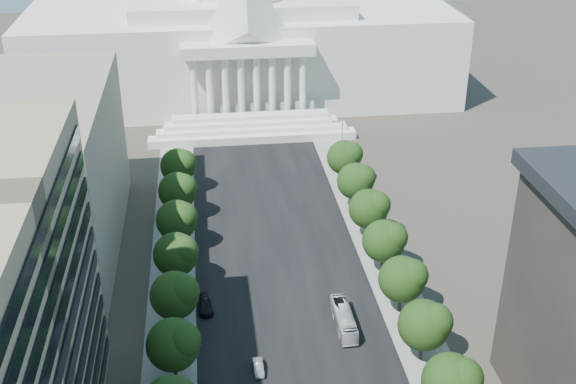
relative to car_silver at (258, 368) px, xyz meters
name	(u,v)px	position (x,y,z in m)	size (l,w,h in m)	color
road_asphalt	(278,260)	(6.12, 29.80, -0.66)	(30.00, 260.00, 0.01)	black
sidewalk_left	(173,267)	(-12.88, 29.80, -0.66)	(8.00, 260.00, 0.02)	gray
sidewalk_right	(379,253)	(25.12, 29.80, -0.66)	(8.00, 260.00, 0.02)	gray
capitol	(241,25)	(6.12, 124.69, 19.35)	(120.00, 56.00, 73.00)	white
office_block_left_far	(4,176)	(-41.88, 39.80, 14.34)	(38.00, 52.00, 30.00)	gray
tree_l_e	(175,344)	(-11.54, -0.39, 5.79)	(7.79, 7.60, 9.97)	#33261C
tree_l_f	(176,294)	(-11.54, 11.61, 5.79)	(7.79, 7.60, 9.97)	#33261C
tree_l_g	(177,253)	(-11.54, 23.61, 5.79)	(7.79, 7.60, 9.97)	#33261C
tree_l_h	(178,219)	(-11.54, 35.61, 5.79)	(7.79, 7.60, 9.97)	#33261C
tree_l_i	(179,190)	(-11.54, 47.61, 5.79)	(7.79, 7.60, 9.97)	#33261C
tree_l_j	(180,165)	(-11.54, 59.61, 5.79)	(7.79, 7.60, 9.97)	#33261C
tree_r_d	(454,380)	(24.46, -12.39, 5.79)	(7.79, 7.60, 9.97)	#33261C
tree_r_e	(426,324)	(24.46, -0.39, 5.79)	(7.79, 7.60, 9.97)	#33261C
tree_r_f	(404,278)	(24.46, 11.61, 5.79)	(7.79, 7.60, 9.97)	#33261C
tree_r_g	(386,240)	(24.46, 23.61, 5.79)	(7.79, 7.60, 9.97)	#33261C
tree_r_h	(371,208)	(24.46, 35.61, 5.79)	(7.79, 7.60, 9.97)	#33261C
tree_r_i	(357,180)	(24.46, 47.61, 5.79)	(7.79, 7.60, 9.97)	#33261C
tree_r_j	(346,156)	(24.46, 59.61, 5.79)	(7.79, 7.60, 9.97)	#33261C
streetlight_c	(436,326)	(26.02, -0.20, 5.16)	(2.61, 0.44, 9.00)	gray
streetlight_d	(393,239)	(26.02, 24.80, 5.16)	(2.61, 0.44, 9.00)	gray
streetlight_e	(362,178)	(26.02, 49.80, 5.16)	(2.61, 0.44, 9.00)	gray
streetlight_f	(340,133)	(26.02, 74.80, 5.16)	(2.61, 0.44, 9.00)	gray
car_silver	(258,368)	(0.00, 0.00, 0.00)	(1.40, 4.00, 1.32)	#9FA1A6
car_dark_b	(205,306)	(-7.38, 15.99, 0.13)	(2.21, 5.44, 1.58)	black
city_bus	(344,319)	(14.27, 8.72, 0.85)	(2.53, 10.83, 3.02)	silver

